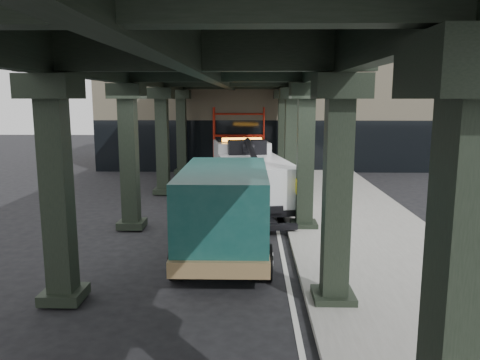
# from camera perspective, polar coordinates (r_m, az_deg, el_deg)

# --- Properties ---
(ground) EXTENTS (90.00, 90.00, 0.00)m
(ground) POSITION_cam_1_polar(r_m,az_deg,el_deg) (14.50, -1.75, -8.22)
(ground) COLOR black
(ground) RESTS_ON ground
(sidewalk) EXTENTS (5.00, 40.00, 0.15)m
(sidewalk) POSITION_cam_1_polar(r_m,az_deg,el_deg) (16.78, 14.25, -5.73)
(sidewalk) COLOR gray
(sidewalk) RESTS_ON ground
(lane_stripe) EXTENTS (0.12, 38.00, 0.01)m
(lane_stripe) POSITION_cam_1_polar(r_m,az_deg,el_deg) (16.41, 4.61, -6.05)
(lane_stripe) COLOR silver
(lane_stripe) RESTS_ON ground
(viaduct) EXTENTS (7.40, 32.00, 6.40)m
(viaduct) POSITION_cam_1_polar(r_m,az_deg,el_deg) (15.83, -2.93, 13.34)
(viaduct) COLOR black
(viaduct) RESTS_ON ground
(building) EXTENTS (22.00, 10.00, 8.00)m
(building) POSITION_cam_1_polar(r_m,az_deg,el_deg) (33.78, 3.56, 9.01)
(building) COLOR #C6B793
(building) RESTS_ON ground
(scaffolding) EXTENTS (3.08, 0.88, 4.00)m
(scaffolding) POSITION_cam_1_polar(r_m,az_deg,el_deg) (28.51, -0.13, 5.06)
(scaffolding) COLOR #B01D0E
(scaffolding) RESTS_ON ground
(tow_truck) EXTENTS (3.74, 8.92, 2.85)m
(tow_truck) POSITION_cam_1_polar(r_m,az_deg,el_deg) (20.22, 1.02, 1.02)
(tow_truck) COLOR black
(tow_truck) RESTS_ON ground
(towed_van) EXTENTS (2.60, 6.40, 2.59)m
(towed_van) POSITION_cam_1_polar(r_m,az_deg,el_deg) (13.56, -1.81, -3.38)
(towed_van) COLOR #134540
(towed_van) RESTS_ON ground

